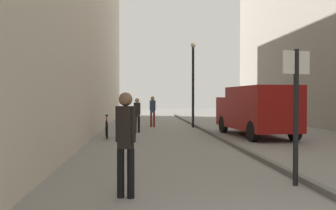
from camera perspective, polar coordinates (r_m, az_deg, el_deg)
The scene contains 11 objects.
ground_plane at distance 14.59m, azimuth 1.97°, elevation -5.42°, with size 80.00×80.00×0.00m, color gray.
kerb_strip at distance 14.85m, azimuth 8.07°, elevation -5.08°, with size 0.16×40.00×0.12m, color #615F5B.
pedestrian_main_foreground at distance 17.10m, azimuth -4.97°, elevation -1.24°, with size 0.32×0.23×1.66m.
pedestrian_mid_block at distance 6.00m, azimuth -6.81°, elevation -5.13°, with size 0.34×0.25×1.77m.
pedestrian_far_crossing at distance 20.38m, azimuth -2.48°, elevation -0.68°, with size 0.34×0.26×1.76m.
delivery_van at distance 15.83m, azimuth 13.87°, elevation -0.70°, with size 2.30×5.34×2.15m.
street_sign_post at distance 7.19m, azimuth 19.83°, elevation 0.04°, with size 0.59×0.18×2.60m.
lamp_post at distance 20.03m, azimuth 4.04°, elevation 4.17°, with size 0.28×0.28×4.76m.
bicycle_leaning at distance 15.04m, azimuth -9.81°, elevation -3.78°, with size 0.27×1.76×0.98m.
cafe_chair_near_window at distance 14.91m, azimuth -6.44°, elevation -3.18°, with size 0.62×0.62×0.94m.
cafe_chair_by_doorway at distance 18.00m, azimuth -5.77°, elevation -2.43°, with size 0.62×0.62×0.94m.
Camera 1 is at (-1.64, -2.40, 1.68)m, focal length 38.02 mm.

